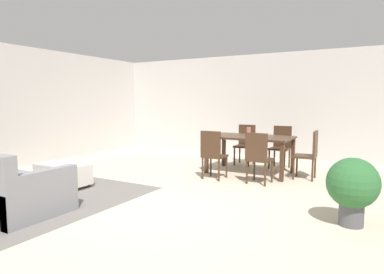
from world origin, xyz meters
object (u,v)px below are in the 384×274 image
Objects in this scene: dining_chair_head_east at (310,152)px; potted_plant at (353,186)px; dining_chair_far_right at (281,144)px; vase_centerpiece at (249,132)px; dining_chair_near_right at (258,155)px; dining_chair_far_left at (245,142)px; dining_table at (250,140)px; dining_chair_near_left at (213,152)px; ottoman_table at (63,174)px.

dining_chair_head_east reaches higher than potted_plant.
vase_centerpiece is (-0.42, -0.92, 0.33)m from dining_chair_far_right.
dining_chair_near_right and dining_chair_far_right have the same top height.
dining_chair_far_left is 1.13× the size of potted_plant.
dining_chair_far_left is (-0.42, 0.87, -0.15)m from dining_table.
dining_chair_far_left is at bearing -179.16° from dining_chair_far_right.
dining_chair_far_left is at bearing 90.38° from dining_chair_near_left.
dining_chair_near_right is 5.09× the size of vase_centerpiece.
dining_chair_head_east is at bearing -27.99° from dining_chair_far_left.
dining_chair_near_left is 0.86m from dining_chair_near_right.
ottoman_table is at bearing -131.98° from vase_centerpiece.
ottoman_table is at bearing -128.09° from dining_chair_far_right.
dining_chair_near_right is (0.86, 0.06, 0.00)m from dining_chair_near_left.
dining_chair_far_right is at bearing 51.91° from ottoman_table.
dining_chair_near_right is (2.83, 1.85, 0.29)m from ottoman_table.
dining_chair_far_left is 1.00× the size of dining_chair_head_east.
dining_chair_head_east is 5.09× the size of vase_centerpiece.
dining_chair_far_right reaches higher than ottoman_table.
dining_chair_far_left is at bearing 128.94° from potted_plant.
dining_chair_far_left is at bearing 61.00° from ottoman_table.
dining_chair_near_right is 1.13× the size of potted_plant.
potted_plant is (2.48, -3.07, -0.04)m from dining_chair_far_left.
dining_chair_far_left is (-0.87, 1.69, 0.00)m from dining_chair_near_right.
dining_chair_near_left reaches higher than potted_plant.
dining_chair_near_left is at bearing -114.69° from dining_chair_far_right.
dining_chair_near_left is 1.00× the size of dining_chair_head_east.
dining_chair_near_left is 2.80m from potted_plant.
dining_chair_far_left is at bearing 117.25° from dining_chair_near_right.
dining_table is 1.81× the size of dining_chair_near_left.
dining_chair_head_east is 2.40m from potted_plant.
dining_chair_near_right is at bearing 139.40° from potted_plant.
dining_table is at bearing 118.75° from dining_chair_near_right.
ottoman_table is at bearing -142.80° from dining_chair_head_east.
dining_chair_far_left reaches higher than ottoman_table.
vase_centerpiece is at bearing 48.02° from ottoman_table.
ottoman_table is 2.68m from dining_chair_near_left.
dining_chair_near_right is at bearing -130.38° from dining_chair_head_east.
dining_chair_near_right is (0.45, -0.82, -0.15)m from dining_table.
dining_chair_far_right is (-0.05, 1.70, 0.00)m from dining_chair_near_right.
dining_chair_near_left and dining_chair_far_right have the same top height.
dining_chair_near_left is at bearing 151.89° from potted_plant.
vase_centerpiece is (2.36, 2.63, 0.62)m from ottoman_table.
ottoman_table is 3.39m from dining_chair_near_right.
dining_chair_head_east is (1.59, -0.84, 0.00)m from dining_chair_far_left.
ottoman_table is at bearing -146.85° from dining_chair_near_right.
dining_chair_far_left is 1.00× the size of dining_chair_far_right.
dining_table is 1.81× the size of dining_chair_head_east.
dining_table is at bearing 65.04° from dining_chair_near_left.
potted_plant is (1.66, -3.08, -0.04)m from dining_chair_far_right.
dining_chair_near_left is at bearing -175.88° from dining_chair_near_right.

